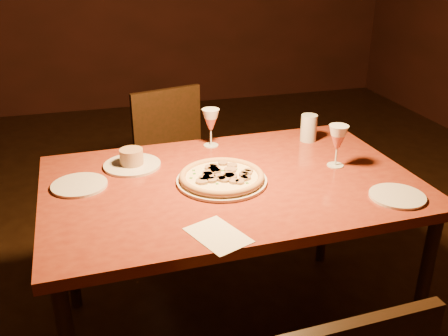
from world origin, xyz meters
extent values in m
plane|color=black|center=(0.00, 0.00, 0.00)|extent=(7.00, 7.00, 0.00)
cube|color=#91381E|center=(0.14, -0.19, 0.78)|extent=(1.51, 0.99, 0.04)
cylinder|color=black|center=(-0.55, 0.21, 0.38)|extent=(0.05, 0.05, 0.76)
cylinder|color=black|center=(0.83, -0.59, 0.38)|extent=(0.05, 0.05, 0.76)
cylinder|color=black|center=(0.81, 0.24, 0.38)|extent=(0.05, 0.05, 0.76)
cube|color=black|center=(0.11, 0.68, 0.47)|extent=(0.53, 0.53, 0.04)
cube|color=black|center=(0.06, 0.87, 0.69)|extent=(0.43, 0.14, 0.41)
cylinder|color=black|center=(-0.02, 0.46, 0.22)|extent=(0.04, 0.04, 0.44)
cylinder|color=black|center=(-0.11, 0.80, 0.22)|extent=(0.04, 0.04, 0.44)
cylinder|color=black|center=(0.32, 0.55, 0.22)|extent=(0.04, 0.04, 0.44)
cylinder|color=black|center=(0.23, 0.89, 0.22)|extent=(0.04, 0.04, 0.44)
cylinder|color=silver|center=(0.10, -0.20, 0.80)|extent=(0.36, 0.36, 0.01)
cylinder|color=#FCEAAE|center=(0.10, -0.20, 0.82)|extent=(0.33, 0.33, 0.01)
torus|color=tan|center=(0.10, -0.20, 0.82)|extent=(0.34, 0.34, 0.03)
cylinder|color=silver|center=(-0.23, 0.06, 0.80)|extent=(0.24, 0.24, 0.01)
cylinder|color=#9E775A|center=(-0.23, 0.06, 0.84)|extent=(0.10, 0.10, 0.07)
cylinder|color=#B3BEC4|center=(0.63, 0.13, 0.86)|extent=(0.08, 0.08, 0.13)
cylinder|color=silver|center=(-0.45, -0.08, 0.80)|extent=(0.22, 0.22, 0.01)
cylinder|color=silver|center=(0.70, -0.50, 0.80)|extent=(0.21, 0.21, 0.01)
cube|color=silver|center=(-0.02, -0.58, 0.80)|extent=(0.21, 0.25, 0.00)
camera|label=1|loc=(-0.38, -1.93, 1.68)|focal=40.00mm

